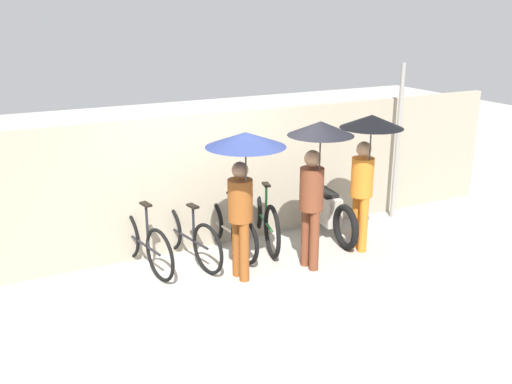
{
  "coord_description": "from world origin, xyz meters",
  "views": [
    {
      "loc": [
        -2.79,
        -5.7,
        3.41
      ],
      "look_at": [
        0.57,
        0.93,
        1.0
      ],
      "focal_mm": 40.0,
      "sensor_mm": 36.0,
      "label": 1
    }
  ],
  "objects_px": {
    "pedestrian_leading": "(244,165)",
    "parked_bicycle_0": "(142,242)",
    "pedestrian_center": "(317,160)",
    "parked_bicycle_1": "(187,236)",
    "parked_bicycle_3": "(263,218)",
    "pedestrian_trailing": "(368,149)",
    "parked_bicycle_2": "(227,228)",
    "motorcycle": "(324,209)"
  },
  "relations": [
    {
      "from": "parked_bicycle_2",
      "to": "parked_bicycle_3",
      "type": "distance_m",
      "value": 0.63
    },
    {
      "from": "parked_bicycle_0",
      "to": "motorcycle",
      "type": "bearing_deg",
      "value": -101.15
    },
    {
      "from": "pedestrian_leading",
      "to": "parked_bicycle_3",
      "type": "bearing_deg",
      "value": -133.79
    },
    {
      "from": "pedestrian_trailing",
      "to": "parked_bicycle_3",
      "type": "bearing_deg",
      "value": -38.0
    },
    {
      "from": "parked_bicycle_2",
      "to": "pedestrian_trailing",
      "type": "bearing_deg",
      "value": -122.01
    },
    {
      "from": "parked_bicycle_1",
      "to": "pedestrian_center",
      "type": "distance_m",
      "value": 2.12
    },
    {
      "from": "pedestrian_leading",
      "to": "pedestrian_center",
      "type": "relative_size",
      "value": 0.97
    },
    {
      "from": "parked_bicycle_1",
      "to": "parked_bicycle_2",
      "type": "bearing_deg",
      "value": -98.89
    },
    {
      "from": "pedestrian_leading",
      "to": "motorcycle",
      "type": "xyz_separation_m",
      "value": [
        1.86,
        0.96,
        -1.17
      ]
    },
    {
      "from": "pedestrian_leading",
      "to": "motorcycle",
      "type": "relative_size",
      "value": 0.96
    },
    {
      "from": "parked_bicycle_3",
      "to": "pedestrian_trailing",
      "type": "relative_size",
      "value": 0.89
    },
    {
      "from": "motorcycle",
      "to": "pedestrian_leading",
      "type": "bearing_deg",
      "value": 124.1
    },
    {
      "from": "parked_bicycle_2",
      "to": "parked_bicycle_3",
      "type": "relative_size",
      "value": 0.92
    },
    {
      "from": "parked_bicycle_1",
      "to": "pedestrian_leading",
      "type": "relative_size",
      "value": 0.87
    },
    {
      "from": "pedestrian_center",
      "to": "parked_bicycle_1",
      "type": "bearing_deg",
      "value": -44.59
    },
    {
      "from": "parked_bicycle_0",
      "to": "pedestrian_leading",
      "type": "relative_size",
      "value": 0.83
    },
    {
      "from": "motorcycle",
      "to": "parked_bicycle_1",
      "type": "bearing_deg",
      "value": 97.51
    },
    {
      "from": "parked_bicycle_3",
      "to": "parked_bicycle_1",
      "type": "bearing_deg",
      "value": 107.95
    },
    {
      "from": "parked_bicycle_1",
      "to": "pedestrian_leading",
      "type": "height_order",
      "value": "pedestrian_leading"
    },
    {
      "from": "pedestrian_center",
      "to": "pedestrian_trailing",
      "type": "distance_m",
      "value": 0.99
    },
    {
      "from": "pedestrian_center",
      "to": "parked_bicycle_2",
      "type": "bearing_deg",
      "value": -61.5
    },
    {
      "from": "parked_bicycle_0",
      "to": "pedestrian_center",
      "type": "relative_size",
      "value": 0.8
    },
    {
      "from": "parked_bicycle_0",
      "to": "parked_bicycle_1",
      "type": "relative_size",
      "value": 0.96
    },
    {
      "from": "parked_bicycle_2",
      "to": "pedestrian_center",
      "type": "distance_m",
      "value": 1.78
    },
    {
      "from": "parked_bicycle_2",
      "to": "pedestrian_center",
      "type": "height_order",
      "value": "pedestrian_center"
    },
    {
      "from": "motorcycle",
      "to": "parked_bicycle_0",
      "type": "bearing_deg",
      "value": 96.57
    },
    {
      "from": "parked_bicycle_0",
      "to": "parked_bicycle_2",
      "type": "relative_size",
      "value": 0.99
    },
    {
      "from": "motorcycle",
      "to": "pedestrian_center",
      "type": "bearing_deg",
      "value": 147.72
    },
    {
      "from": "pedestrian_leading",
      "to": "motorcycle",
      "type": "height_order",
      "value": "pedestrian_leading"
    },
    {
      "from": "parked_bicycle_2",
      "to": "parked_bicycle_1",
      "type": "bearing_deg",
      "value": 86.66
    },
    {
      "from": "parked_bicycle_1",
      "to": "pedestrian_center",
      "type": "xyz_separation_m",
      "value": [
        1.43,
        -1.06,
        1.17
      ]
    },
    {
      "from": "parked_bicycle_3",
      "to": "pedestrian_center",
      "type": "distance_m",
      "value": 1.63
    },
    {
      "from": "parked_bicycle_0",
      "to": "pedestrian_center",
      "type": "xyz_separation_m",
      "value": [
        2.05,
        -1.1,
        1.16
      ]
    },
    {
      "from": "motorcycle",
      "to": "pedestrian_trailing",
      "type": "bearing_deg",
      "value": -167.68
    },
    {
      "from": "parked_bicycle_0",
      "to": "pedestrian_trailing",
      "type": "relative_size",
      "value": 0.82
    },
    {
      "from": "parked_bicycle_0",
      "to": "pedestrian_center",
      "type": "bearing_deg",
      "value": -129.04
    },
    {
      "from": "pedestrian_leading",
      "to": "parked_bicycle_0",
      "type": "bearing_deg",
      "value": -47.91
    },
    {
      "from": "parked_bicycle_1",
      "to": "pedestrian_center",
      "type": "bearing_deg",
      "value": -137.58
    },
    {
      "from": "parked_bicycle_0",
      "to": "pedestrian_trailing",
      "type": "distance_m",
      "value": 3.35
    },
    {
      "from": "parked_bicycle_3",
      "to": "pedestrian_center",
      "type": "relative_size",
      "value": 0.88
    },
    {
      "from": "parked_bicycle_1",
      "to": "parked_bicycle_3",
      "type": "distance_m",
      "value": 1.25
    },
    {
      "from": "parked_bicycle_1",
      "to": "pedestrian_center",
      "type": "height_order",
      "value": "pedestrian_center"
    }
  ]
}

